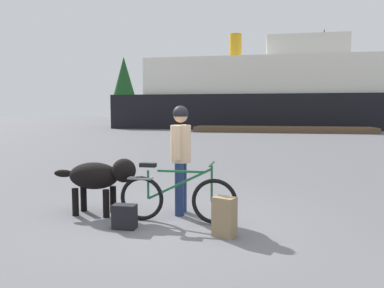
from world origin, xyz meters
TOP-DOWN VIEW (x-y plane):
  - ground_plane at (0.00, 0.00)m, footprint 160.00×160.00m
  - bicycle at (-0.02, 0.13)m, footprint 1.75×0.44m
  - person_cyclist at (-0.06, 0.58)m, footprint 0.32×0.53m
  - dog at (-1.29, 0.30)m, footprint 1.36×0.49m
  - backpack at (0.73, -0.35)m, footprint 0.33×0.29m
  - handbag_pannier at (-0.66, -0.30)m, footprint 0.32×0.18m
  - dock_pier at (2.59, 23.47)m, footprint 12.97×2.72m
  - ferry_boat at (2.08, 29.94)m, footprint 27.92×8.04m
  - pine_tree_far_left at (-19.84, 49.65)m, footprint 3.98×3.98m
  - pine_tree_center at (4.79, 48.80)m, footprint 3.60×3.60m
  - pine_tree_far_right at (9.03, 48.37)m, footprint 3.80×3.80m
  - pine_tree_mid_back at (2.28, 55.17)m, footprint 3.10×3.10m

SIDE VIEW (x-z plane):
  - ground_plane at x=0.00m, z-range 0.00..0.00m
  - handbag_pannier at x=-0.66m, z-range 0.00..0.34m
  - dock_pier at x=2.59m, z-range 0.00..0.40m
  - backpack at x=0.73m, z-range 0.00..0.52m
  - bicycle at x=-0.02m, z-range -0.08..0.81m
  - dog at x=-1.29m, z-range 0.16..1.05m
  - person_cyclist at x=-0.06m, z-range 0.17..1.87m
  - ferry_boat at x=2.08m, z-range -1.29..7.29m
  - pine_tree_center at x=4.79m, z-range 1.08..9.62m
  - pine_tree_far_left at x=-19.84m, z-range 1.28..11.01m
  - pine_tree_mid_back at x=2.28m, z-range 1.15..13.13m
  - pine_tree_far_right at x=9.03m, z-range 1.62..14.12m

